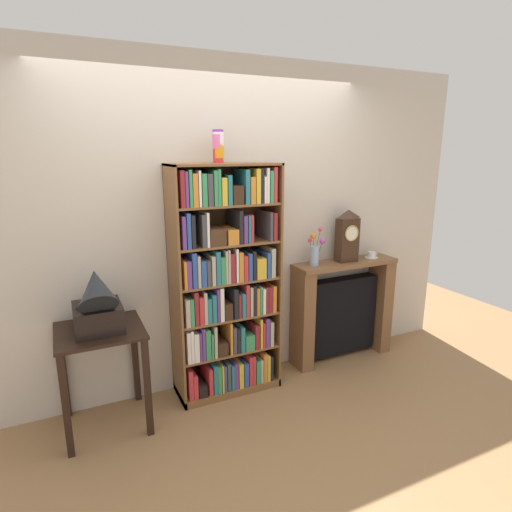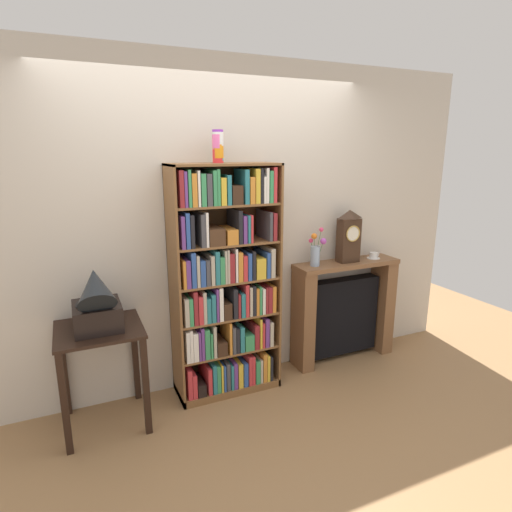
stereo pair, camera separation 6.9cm
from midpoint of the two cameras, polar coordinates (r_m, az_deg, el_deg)
ground_plane at (r=3.64m, az=-2.62°, el=-18.27°), size 7.59×6.40×0.02m
wall_back at (r=3.48m, az=-3.21°, el=3.93°), size 4.59×0.08×2.65m
bookshelf at (r=3.35m, az=-3.65°, el=-4.45°), size 0.83×0.35×1.85m
cup_stack at (r=3.19m, az=-4.53°, el=14.55°), size 0.08×0.08×0.24m
side_table_left at (r=3.21m, az=-19.62°, el=-12.07°), size 0.58×0.54×0.75m
gramophone at (r=3.02m, az=-20.14°, el=-5.95°), size 0.31×0.45×0.51m
fireplace_mantel at (r=4.09m, az=12.13°, el=-7.23°), size 1.01×0.27×0.95m
mantel_clock at (r=3.88m, az=12.92°, el=2.65°), size 0.19×0.13×0.47m
flower_vase at (r=3.71m, az=8.63°, el=0.60°), size 0.12×0.13×0.34m
teacup_with_saucer at (r=4.10m, az=16.07°, el=0.03°), size 0.13×0.12×0.06m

